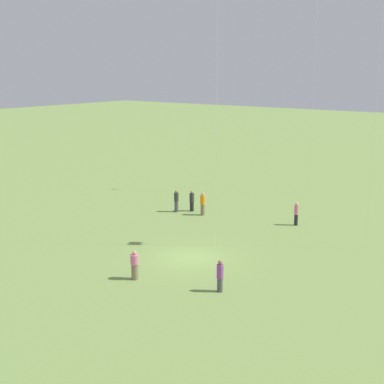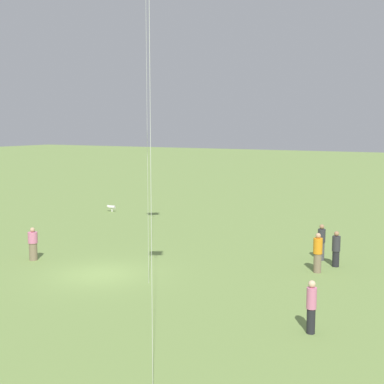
{
  "view_description": "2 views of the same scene",
  "coord_description": "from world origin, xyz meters",
  "px_view_note": "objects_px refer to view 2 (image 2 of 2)",
  "views": [
    {
      "loc": [
        25.23,
        19.01,
        11.56
      ],
      "look_at": [
        -0.98,
        -0.57,
        3.97
      ],
      "focal_mm": 50.0,
      "sensor_mm": 36.0,
      "label": 1
    },
    {
      "loc": [
        -15.34,
        18.7,
        6.8
      ],
      "look_at": [
        -2.4,
        -4.33,
        3.48
      ],
      "focal_mm": 50.0,
      "sensor_mm": 36.0,
      "label": 2
    }
  ],
  "objects_px": {
    "person_3": "(336,249)",
    "person_5": "(321,242)",
    "person_0": "(318,253)",
    "dog_0": "(111,207)",
    "person_2": "(311,307)",
    "person_4": "(33,244)"
  },
  "relations": [
    {
      "from": "person_3",
      "to": "person_5",
      "type": "bearing_deg",
      "value": 101.09
    },
    {
      "from": "person_0",
      "to": "person_5",
      "type": "height_order",
      "value": "person_0"
    },
    {
      "from": "dog_0",
      "to": "person_2",
      "type": "bearing_deg",
      "value": -136.41
    },
    {
      "from": "person_4",
      "to": "dog_0",
      "type": "relative_size",
      "value": 2.31
    },
    {
      "from": "person_2",
      "to": "person_3",
      "type": "height_order",
      "value": "person_2"
    },
    {
      "from": "person_2",
      "to": "person_4",
      "type": "xyz_separation_m",
      "value": [
        15.1,
        -2.51,
        -0.09
      ]
    },
    {
      "from": "person_3",
      "to": "person_0",
      "type": "bearing_deg",
      "value": -144.91
    },
    {
      "from": "person_3",
      "to": "person_2",
      "type": "bearing_deg",
      "value": -117.54
    },
    {
      "from": "person_4",
      "to": "person_5",
      "type": "relative_size",
      "value": 0.91
    },
    {
      "from": "person_3",
      "to": "person_4",
      "type": "xyz_separation_m",
      "value": [
        13.68,
        6.24,
        -0.05
      ]
    },
    {
      "from": "person_0",
      "to": "dog_0",
      "type": "bearing_deg",
      "value": 161.71
    },
    {
      "from": "dog_0",
      "to": "person_4",
      "type": "bearing_deg",
      "value": -165.13
    },
    {
      "from": "person_5",
      "to": "person_4",
      "type": "bearing_deg",
      "value": 76.89
    },
    {
      "from": "person_0",
      "to": "person_5",
      "type": "relative_size",
      "value": 1.01
    },
    {
      "from": "person_3",
      "to": "person_5",
      "type": "relative_size",
      "value": 0.94
    },
    {
      "from": "person_3",
      "to": "dog_0",
      "type": "distance_m",
      "value": 21.2
    },
    {
      "from": "person_4",
      "to": "dog_0",
      "type": "xyz_separation_m",
      "value": [
        6.02,
        -14.07,
        -0.45
      ]
    },
    {
      "from": "person_0",
      "to": "person_5",
      "type": "xyz_separation_m",
      "value": [
        0.49,
        -2.33,
        -0.0
      ]
    },
    {
      "from": "person_2",
      "to": "person_5",
      "type": "bearing_deg",
      "value": 130.07
    },
    {
      "from": "person_5",
      "to": "dog_0",
      "type": "distance_m",
      "value": 19.99
    },
    {
      "from": "person_2",
      "to": "dog_0",
      "type": "height_order",
      "value": "person_2"
    },
    {
      "from": "person_0",
      "to": "dog_0",
      "type": "relative_size",
      "value": 2.56
    }
  ]
}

